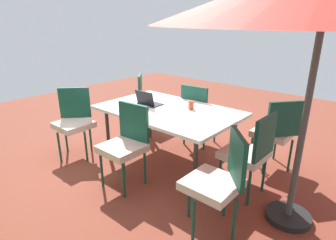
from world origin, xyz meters
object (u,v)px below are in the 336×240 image
object	(u,v)px
chair_west	(250,151)
chair_southwest	(276,130)
chair_north	(126,141)
chair_south	(198,112)
dining_table	(168,113)
cup	(191,105)
chair_northeast	(74,119)
chair_northwest	(219,178)
laptop	(148,102)
chair_southeast	(149,98)

from	to	relation	value
chair_west	chair_southwest	bearing A→B (deg)	-177.37
chair_north	chair_south	bearing A→B (deg)	85.30
dining_table	cup	xyz separation A→B (m)	(-0.23, -0.21, 0.11)
dining_table	chair_northeast	distance (m)	1.37
dining_table	chair_northwest	size ratio (longest dim) A/B	1.89
chair_south	chair_northeast	world-z (taller)	same
chair_north	laptop	distance (m)	0.83
chair_southeast	cup	bearing A→B (deg)	-155.82
dining_table	cup	distance (m)	0.32
chair_southwest	laptop	distance (m)	1.73
chair_northwest	chair_north	world-z (taller)	same
chair_west	chair_northeast	size ratio (longest dim) A/B	1.00
chair_northwest	chair_northeast	size ratio (longest dim) A/B	1.00
chair_north	laptop	xyz separation A→B (m)	(0.33, -0.71, 0.27)
chair_north	cup	size ratio (longest dim) A/B	8.70
chair_west	chair_southeast	distance (m)	2.51
chair_northwest	chair_northeast	bearing A→B (deg)	-132.88
chair_southeast	laptop	distance (m)	1.22
dining_table	chair_southwest	world-z (taller)	chair_southwest
dining_table	cup	bearing A→B (deg)	-137.77
chair_southeast	chair_north	world-z (taller)	same
dining_table	chair_northwest	bearing A→B (deg)	149.59
dining_table	chair_southwest	size ratio (longest dim) A/B	1.89
chair_west	chair_southeast	bearing A→B (deg)	-107.51
chair_northeast	cup	bearing A→B (deg)	-12.34
chair_northwest	chair_northeast	xyz separation A→B (m)	(2.40, -0.01, 0.00)
chair_northwest	chair_south	distance (m)	1.93
chair_west	cup	bearing A→B (deg)	-101.44
chair_north	laptop	size ratio (longest dim) A/B	3.00
chair_southwest	cup	xyz separation A→B (m)	(0.96, 0.55, 0.28)
dining_table	chair_southwest	distance (m)	1.42
chair_southwest	chair_south	distance (m)	1.20
chair_northwest	chair_southeast	bearing A→B (deg)	-165.18
chair_southwest	chair_southeast	xyz separation A→B (m)	(2.36, -0.05, 0.00)
chair_west	chair_northeast	world-z (taller)	same
chair_west	chair_south	xyz separation A→B (m)	(1.21, -0.75, 0.00)
dining_table	chair_west	distance (m)	1.21
dining_table	laptop	distance (m)	0.35
chair_west	cup	size ratio (longest dim) A/B	8.70
chair_west	chair_south	bearing A→B (deg)	-120.25
chair_northeast	laptop	distance (m)	1.11
chair_southeast	chair_northwest	size ratio (longest dim) A/B	1.00
chair_south	cup	bearing A→B (deg)	109.02
chair_southwest	cup	bearing A→B (deg)	-21.20
chair_west	chair_north	world-z (taller)	same
laptop	cup	bearing A→B (deg)	-157.90
chair_southeast	chair_south	world-z (taller)	same
chair_south	dining_table	bearing A→B (deg)	85.61
chair_north	laptop	world-z (taller)	laptop
chair_northeast	laptop	world-z (taller)	laptop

